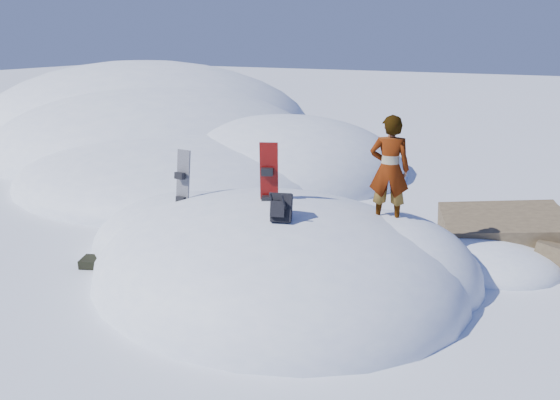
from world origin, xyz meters
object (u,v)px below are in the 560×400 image
at_px(snowboard_red, 269,189).
at_px(backpack, 281,208).
at_px(person, 389,169).
at_px(snowboard_dark, 182,190).

bearing_deg(snowboard_red, backpack, -71.93).
relative_size(snowboard_red, person, 0.91).
relative_size(backpack, person, 0.29).
bearing_deg(person, snowboard_dark, -4.15).
bearing_deg(person, snowboard_red, 8.80).
height_order(snowboard_dark, backpack, snowboard_dark).
bearing_deg(snowboard_dark, person, 13.98).
bearing_deg(snowboard_dark, snowboard_red, 0.42).
relative_size(snowboard_red, backpack, 3.09).
height_order(snowboard_dark, person, person).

